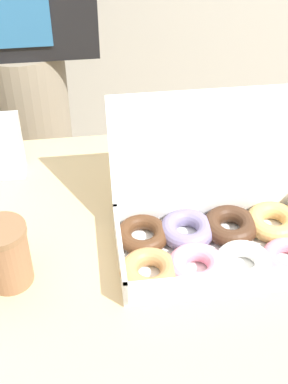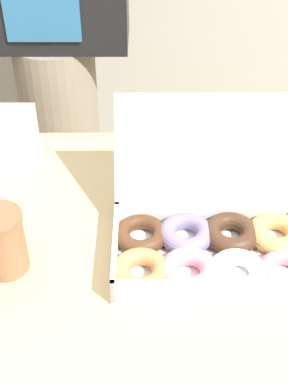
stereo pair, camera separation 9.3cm
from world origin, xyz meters
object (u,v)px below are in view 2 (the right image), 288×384
(napkin_holder, at_px, (10,137))
(person_customer, at_px, (51,22))
(coffee_cup, at_px, (3,241))
(donut_box, at_px, (211,240))

(napkin_holder, height_order, person_customer, person_customer)
(coffee_cup, relative_size, person_customer, 0.07)
(person_customer, bearing_deg, napkin_holder, -95.20)
(donut_box, distance_m, person_customer, 0.81)
(donut_box, relative_size, napkin_holder, 2.81)
(donut_box, bearing_deg, person_customer, 117.60)
(donut_box, bearing_deg, napkin_holder, 145.69)
(coffee_cup, xyz_separation_m, napkin_holder, (-0.05, 0.31, 0.01))
(donut_box, bearing_deg, coffee_cup, -175.03)
(person_customer, bearing_deg, donut_box, -62.40)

